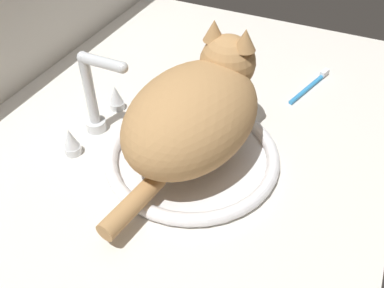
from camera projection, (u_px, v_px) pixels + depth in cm
name	position (u px, v px, depth cm)	size (l,w,h in cm)	color
countertop	(181.00, 141.00, 84.58)	(115.97, 80.50, 3.00)	silver
sink_basin	(192.00, 156.00, 77.66)	(32.42, 32.42, 2.43)	white
faucet	(95.00, 102.00, 80.05)	(18.68, 11.25, 17.70)	silver
cat	(198.00, 109.00, 72.30)	(40.78, 24.30, 20.02)	tan
toothbrush	(310.00, 86.00, 95.56)	(15.81, 5.75, 1.70)	#338CD1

